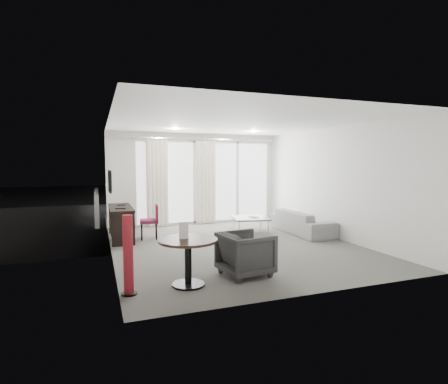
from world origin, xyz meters
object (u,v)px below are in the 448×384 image
object	(u,v)px
desk	(121,223)
sofa	(302,222)
red_lamp	(128,255)
round_table	(188,262)
rattan_chair_b	(219,200)
coffee_table	(250,225)
tub_armchair	(246,254)
desk_chair	(149,222)
rattan_chair_a	(226,205)

from	to	relation	value
desk	sofa	world-z (taller)	desk
red_lamp	round_table	bearing A→B (deg)	4.34
sofa	rattan_chair_b	distance (m)	4.60
desk	sofa	size ratio (longest dim) A/B	0.82
rattan_chair_b	coffee_table	bearing A→B (deg)	-89.01
desk	round_table	world-z (taller)	desk
tub_armchair	desk	bearing A→B (deg)	18.16
desk	rattan_chair_b	distance (m)	5.25
desk_chair	rattan_chair_b	world-z (taller)	desk_chair
rattan_chair_a	rattan_chair_b	xyz separation A→B (m)	(0.24, 1.32, 0.02)
desk_chair	sofa	xyz separation A→B (m)	(3.72, -0.66, -0.12)
sofa	rattan_chair_a	xyz separation A→B (m)	(-0.85, 3.24, 0.10)
desk	rattan_chair_b	bearing A→B (deg)	44.92
rattan_chair_b	sofa	bearing A→B (deg)	-73.16
red_lamp	rattan_chair_b	world-z (taller)	red_lamp
desk	round_table	distance (m)	3.62
desk_chair	sofa	bearing A→B (deg)	-2.60
desk_chair	desk	bearing A→B (deg)	170.07
round_table	rattan_chair_a	bearing A→B (deg)	64.88
round_table	rattan_chair_b	size ratio (longest dim) A/B	1.06
rattan_chair_b	round_table	bearing A→B (deg)	-103.42
tub_armchair	coffee_table	distance (m)	3.39
coffee_table	sofa	bearing A→B (deg)	-22.72
desk	sofa	xyz separation A→B (m)	(4.33, -0.85, -0.09)
tub_armchair	desk_chair	bearing A→B (deg)	10.22
coffee_table	rattan_chair_a	bearing A→B (deg)	82.77
rattan_chair_a	rattan_chair_b	size ratio (longest dim) A/B	0.95
round_table	desk	bearing A→B (deg)	101.11
red_lamp	rattan_chair_a	size ratio (longest dim) A/B	1.42
red_lamp	rattan_chair_b	bearing A→B (deg)	62.21
desk	desk_chair	xyz separation A→B (m)	(0.61, -0.19, 0.03)
red_lamp	coffee_table	distance (m)	4.63
sofa	red_lamp	bearing A→B (deg)	121.68
red_lamp	rattan_chair_b	xyz separation A→B (m)	(3.86, 7.32, -0.14)
red_lamp	sofa	distance (m)	5.26
sofa	rattan_chair_a	bearing A→B (deg)	14.67
tub_armchair	rattan_chair_a	distance (m)	6.07
sofa	round_table	bearing A→B (deg)	126.56
round_table	desk_chair	bearing A→B (deg)	91.42
desk	rattan_chair_a	size ratio (longest dim) A/B	2.10
desk_chair	coffee_table	world-z (taller)	desk_chair
desk	rattan_chair_b	xyz separation A→B (m)	(3.72, 3.71, 0.03)
coffee_table	tub_armchair	bearing A→B (deg)	-115.75
desk_chair	rattan_chair_b	distance (m)	4.98
desk	red_lamp	distance (m)	3.62
sofa	rattan_chair_a	size ratio (longest dim) A/B	2.56
desk_chair	rattan_chair_a	bearing A→B (deg)	49.49
desk_chair	coffee_table	size ratio (longest dim) A/B	0.92
coffee_table	rattan_chair_a	xyz separation A→B (m)	(0.35, 2.74, 0.18)
desk_chair	rattan_chair_b	xyz separation A→B (m)	(3.10, 3.90, -0.00)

